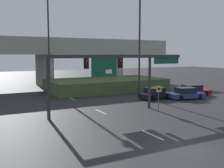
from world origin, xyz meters
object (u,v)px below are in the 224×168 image
(signal_gantry, at_px, (116,66))
(speed_limit_sign, at_px, (159,94))
(highway_light_pole_near, at_px, (49,41))
(parked_sedan_far_right, at_px, (193,90))
(highway_light_pole_far, at_px, (140,33))
(parked_sedan_mid_right, at_px, (186,94))
(parked_sedan_near_right, at_px, (155,94))

(signal_gantry, height_order, speed_limit_sign, signal_gantry)
(highway_light_pole_near, distance_m, parked_sedan_far_right, 21.96)
(highway_light_pole_far, relative_size, parked_sedan_far_right, 3.24)
(signal_gantry, distance_m, highway_light_pole_near, 17.97)
(parked_sedan_mid_right, bearing_deg, signal_gantry, -159.18)
(highway_light_pole_far, distance_m, parked_sedan_near_right, 8.07)
(parked_sedan_near_right, xyz_separation_m, parked_sedan_mid_right, (3.30, -1.92, 0.01))
(highway_light_pole_near, bearing_deg, highway_light_pole_far, -49.92)
(speed_limit_sign, distance_m, parked_sedan_mid_right, 8.63)
(parked_sedan_mid_right, height_order, parked_sedan_far_right, parked_sedan_far_right)
(highway_light_pole_near, distance_m, highway_light_pole_far, 14.07)
(highway_light_pole_far, distance_m, parked_sedan_mid_right, 9.71)
(highway_light_pole_near, xyz_separation_m, highway_light_pole_far, (9.04, -10.75, 0.77))
(signal_gantry, relative_size, highway_light_pole_far, 0.91)
(highway_light_pole_near, height_order, parked_sedan_near_right, highway_light_pole_near)
(speed_limit_sign, relative_size, highway_light_pole_far, 0.16)
(speed_limit_sign, bearing_deg, signal_gantry, 155.69)
(signal_gantry, distance_m, highway_light_pole_far, 10.70)
(speed_limit_sign, xyz_separation_m, parked_sedan_far_right, (10.37, 5.89, -0.99))
(parked_sedan_mid_right, bearing_deg, parked_sedan_far_right, 40.28)
(parked_sedan_mid_right, bearing_deg, parked_sedan_near_right, 158.55)
(speed_limit_sign, relative_size, parked_sedan_far_right, 0.52)
(highway_light_pole_near, bearing_deg, speed_limit_sign, -73.84)
(highway_light_pole_far, height_order, parked_sedan_near_right, highway_light_pole_far)
(signal_gantry, xyz_separation_m, parked_sedan_near_right, (8.02, 4.34, -3.76))
(highway_light_pole_far, bearing_deg, highway_light_pole_near, 130.08)
(signal_gantry, height_order, highway_light_pole_far, highway_light_pole_far)
(speed_limit_sign, height_order, highway_light_pole_far, highway_light_pole_far)
(signal_gantry, bearing_deg, highway_light_pole_far, 43.44)
(parked_sedan_far_right, bearing_deg, highway_light_pole_near, 154.15)
(parked_sedan_far_right, bearing_deg, parked_sedan_mid_right, -134.25)
(signal_gantry, relative_size, parked_sedan_mid_right, 3.12)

